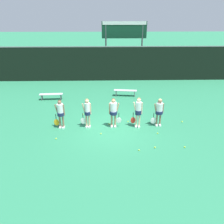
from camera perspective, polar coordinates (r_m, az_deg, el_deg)
ground_plane at (r=12.27m, az=-0.03°, el=-3.90°), size 140.00×140.00×0.00m
fence_windscreen at (r=20.55m, az=-0.70°, el=12.50°), size 60.00×0.08×3.15m
scoreboard at (r=21.60m, az=3.20°, el=19.66°), size 4.18×0.15×5.16m
bench_courtside at (r=16.61m, az=-15.60°, el=4.37°), size 1.69×0.45×0.44m
bench_far at (r=16.75m, az=3.51°, el=5.49°), size 1.76×0.57×0.47m
player_0 at (r=12.07m, az=-13.33°, el=0.03°), size 0.65×0.37×1.65m
player_1 at (r=11.88m, az=-6.49°, el=0.26°), size 0.61×0.32×1.69m
player_2 at (r=11.84m, az=0.41°, el=0.44°), size 0.68×0.41×1.69m
player_3 at (r=11.89m, az=6.88°, el=0.45°), size 0.61×0.34×1.74m
player_4 at (r=12.26m, az=12.21°, el=0.50°), size 0.69×0.40×1.62m
tennis_ball_0 at (r=11.82m, az=11.83°, el=-5.45°), size 0.07×0.07×0.07m
tennis_ball_1 at (r=13.83m, az=-7.57°, el=-0.55°), size 0.07×0.07×0.07m
tennis_ball_2 at (r=11.46m, az=-14.41°, el=-6.76°), size 0.07×0.07×0.07m
tennis_ball_3 at (r=13.40m, az=17.84°, el=-2.42°), size 0.07×0.07×0.07m
tennis_ball_4 at (r=14.20m, az=-12.48°, el=-0.24°), size 0.07×0.07×0.07m
tennis_ball_5 at (r=11.01m, az=18.47°, el=-8.67°), size 0.07×0.07×0.07m
tennis_ball_6 at (r=10.33m, az=7.08°, el=-9.83°), size 0.06×0.06×0.06m
tennis_ball_7 at (r=11.55m, az=-2.90°, el=-5.67°), size 0.07×0.07×0.07m
tennis_ball_8 at (r=12.51m, az=-0.79°, el=-3.12°), size 0.07×0.07×0.07m
tennis_ball_9 at (r=12.81m, az=4.21°, el=-2.51°), size 0.07×0.07×0.07m
tennis_ball_10 at (r=10.63m, az=11.15°, el=-9.06°), size 0.07×0.07×0.07m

